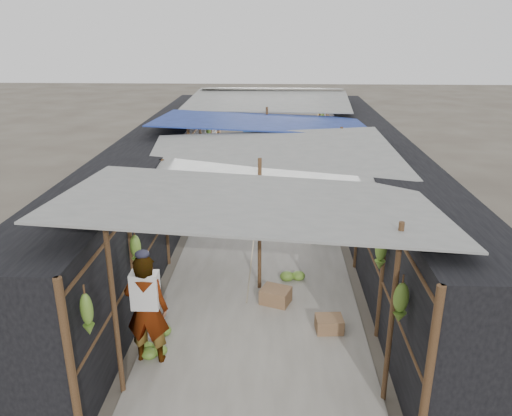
# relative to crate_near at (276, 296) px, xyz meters

# --- Properties ---
(ground) EXTENTS (80.00, 80.00, 0.00)m
(ground) POSITION_rel_crate_near_xyz_m (-0.32, -2.44, -0.15)
(ground) COLOR #6B6356
(ground) RESTS_ON ground
(aisle_slab) EXTENTS (3.60, 16.00, 0.02)m
(aisle_slab) POSITION_rel_crate_near_xyz_m (-0.32, 4.06, -0.14)
(aisle_slab) COLOR #9E998E
(aisle_slab) RESTS_ON ground
(stall_left) EXTENTS (1.40, 15.00, 2.30)m
(stall_left) POSITION_rel_crate_near_xyz_m (-3.02, 4.06, 1.00)
(stall_left) COLOR black
(stall_left) RESTS_ON ground
(stall_right) EXTENTS (1.40, 15.00, 2.30)m
(stall_right) POSITION_rel_crate_near_xyz_m (2.38, 4.06, 1.00)
(stall_right) COLOR black
(stall_right) RESTS_ON ground
(crate_near) EXTENTS (0.62, 0.56, 0.31)m
(crate_near) POSITION_rel_crate_near_xyz_m (0.00, 0.00, 0.00)
(crate_near) COLOR #946E4B
(crate_near) RESTS_ON ground
(crate_mid) EXTENTS (0.47, 0.39, 0.27)m
(crate_mid) POSITION_rel_crate_near_xyz_m (0.89, -0.86, -0.02)
(crate_mid) COLOR #946E4B
(crate_mid) RESTS_ON ground
(crate_back) EXTENTS (0.44, 0.38, 0.26)m
(crate_back) POSITION_rel_crate_near_xyz_m (-0.79, 7.99, -0.02)
(crate_back) COLOR #946E4B
(crate_back) RESTS_ON ground
(black_basin) EXTENTS (0.56, 0.56, 0.17)m
(black_basin) POSITION_rel_crate_near_xyz_m (1.38, 3.68, -0.07)
(black_basin) COLOR black
(black_basin) RESTS_ON ground
(vendor_elderly) EXTENTS (0.66, 0.45, 1.77)m
(vendor_elderly) POSITION_rel_crate_near_xyz_m (-1.90, -1.73, 0.73)
(vendor_elderly) COLOR white
(vendor_elderly) RESTS_ON ground
(shopper_blue) EXTENTS (0.79, 0.64, 1.52)m
(shopper_blue) POSITION_rel_crate_near_xyz_m (-0.59, 4.22, 0.61)
(shopper_blue) COLOR #2137A7
(shopper_blue) RESTS_ON ground
(vendor_seated) EXTENTS (0.43, 0.65, 0.94)m
(vendor_seated) POSITION_rel_crate_near_xyz_m (0.67, 4.84, 0.32)
(vendor_seated) COLOR #4E4944
(vendor_seated) RESTS_ON ground
(market_canopy) EXTENTS (5.62, 15.20, 2.77)m
(market_canopy) POSITION_rel_crate_near_xyz_m (-0.29, 4.39, 2.25)
(market_canopy) COLOR brown
(market_canopy) RESTS_ON ground
(hanging_bananas) EXTENTS (3.96, 13.96, 0.87)m
(hanging_bananas) POSITION_rel_crate_near_xyz_m (-0.24, 3.62, 1.46)
(hanging_bananas) COLOR olive
(hanging_bananas) RESTS_ON ground
(floor_bananas) EXTENTS (3.78, 9.46, 0.35)m
(floor_bananas) POSITION_rel_crate_near_xyz_m (-0.43, 2.90, 0.00)
(floor_bananas) COLOR olive
(floor_bananas) RESTS_ON ground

